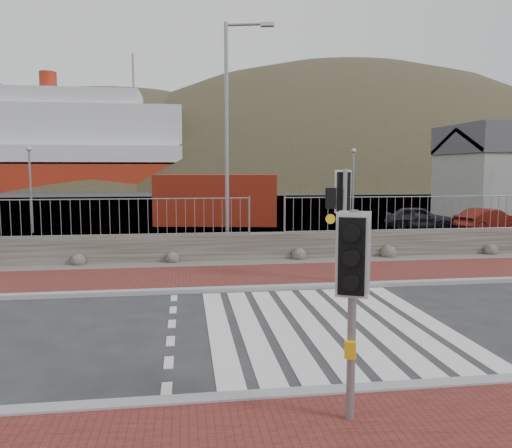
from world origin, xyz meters
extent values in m
plane|color=#28282B|center=(0.00, 0.00, 0.00)|extent=(220.00, 220.00, 0.00)
cube|color=maroon|center=(0.00, 4.50, 0.04)|extent=(40.00, 3.00, 0.08)
cube|color=gray|center=(0.00, -3.00, 0.05)|extent=(40.00, 0.25, 0.12)
cube|color=gray|center=(0.00, 3.00, 0.05)|extent=(40.00, 0.25, 0.12)
cube|color=silver|center=(-2.10, 0.00, 0.01)|extent=(0.42, 5.60, 0.01)
cube|color=silver|center=(-1.50, 0.00, 0.01)|extent=(0.42, 5.60, 0.01)
cube|color=silver|center=(-0.90, 0.00, 0.01)|extent=(0.42, 5.60, 0.01)
cube|color=silver|center=(-0.30, 0.00, 0.01)|extent=(0.42, 5.60, 0.01)
cube|color=silver|center=(0.30, 0.00, 0.01)|extent=(0.42, 5.60, 0.01)
cube|color=silver|center=(0.90, 0.00, 0.01)|extent=(0.42, 5.60, 0.01)
cube|color=silver|center=(1.50, 0.00, 0.01)|extent=(0.42, 5.60, 0.01)
cube|color=silver|center=(2.10, 0.00, 0.01)|extent=(0.42, 5.60, 0.01)
cube|color=#59544C|center=(0.00, 6.50, 0.03)|extent=(40.00, 1.50, 0.06)
cube|color=#454039|center=(0.00, 7.30, 0.45)|extent=(40.00, 0.60, 0.90)
cylinder|color=gray|center=(-4.80, 7.15, 2.10)|extent=(8.40, 0.04, 0.04)
cylinder|color=gray|center=(-0.60, 7.15, 1.50)|extent=(0.07, 0.07, 1.20)
cylinder|color=gray|center=(4.80, 7.15, 2.10)|extent=(8.40, 0.04, 0.04)
cylinder|color=gray|center=(0.60, 7.15, 1.50)|extent=(0.07, 0.07, 1.20)
cube|color=#4C4C4F|center=(0.00, 27.90, 0.00)|extent=(120.00, 40.00, 0.50)
cube|color=#3F4C54|center=(0.00, 62.90, 0.00)|extent=(220.00, 50.00, 0.05)
cube|color=maroon|center=(-28.00, 67.90, 2.00)|extent=(50.00, 16.00, 4.00)
cube|color=silver|center=(-28.00, 67.90, 5.00)|extent=(50.00, 16.00, 2.50)
cube|color=silver|center=(-18.00, 67.90, 9.00)|extent=(30.00, 12.00, 6.00)
cube|color=silver|center=(-18.00, 67.90, 13.00)|extent=(18.00, 10.00, 2.50)
cylinder|color=maroon|center=(-22.00, 67.90, 15.50)|extent=(2.40, 2.40, 3.00)
cylinder|color=gray|center=(-10.00, 67.90, 17.00)|extent=(0.30, 0.30, 6.00)
ellipsoid|color=#30321E|center=(-15.00, 87.90, -20.00)|extent=(106.40, 68.40, 76.00)
ellipsoid|color=#30321E|center=(30.00, 87.90, -26.00)|extent=(140.00, 90.00, 100.00)
cylinder|color=gray|center=(-0.79, -3.76, 1.29)|extent=(0.10, 0.10, 2.58)
cube|color=#EDAC0D|center=(-0.79, -3.76, 0.97)|extent=(0.15, 0.12, 0.20)
cube|color=black|center=(-0.79, -3.76, 2.08)|extent=(0.43, 0.36, 0.97)
sphere|color=#0CE53F|center=(-0.79, -3.76, 1.80)|extent=(0.14, 0.14, 0.14)
cylinder|color=gray|center=(1.45, 3.41, 1.53)|extent=(0.12, 0.12, 3.06)
cube|color=#EDAC0D|center=(1.45, 3.41, 1.15)|extent=(0.16, 0.09, 0.24)
cube|color=black|center=(1.45, 3.41, 2.46)|extent=(0.44, 0.27, 1.15)
sphere|color=#0CE53F|center=(1.45, 3.41, 2.13)|extent=(0.16, 0.16, 0.16)
cube|color=black|center=(1.07, 3.40, 2.29)|extent=(0.24, 0.18, 0.55)
cylinder|color=gray|center=(-1.25, 8.10, 3.98)|extent=(0.14, 0.14, 7.96)
cylinder|color=gray|center=(-0.58, 7.93, 7.86)|extent=(1.37, 0.42, 0.09)
cube|color=beige|center=(0.10, 7.77, 7.84)|extent=(0.49, 0.32, 0.12)
cube|color=maroon|center=(-0.95, 18.47, 1.38)|extent=(6.98, 3.82, 2.76)
imported|color=black|center=(9.17, 14.79, 0.58)|extent=(3.67, 2.42, 1.16)
imported|color=#61150D|center=(12.14, 13.44, 0.56)|extent=(3.61, 2.04, 1.13)
camera|label=1|loc=(-2.70, -9.22, 3.05)|focal=35.00mm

